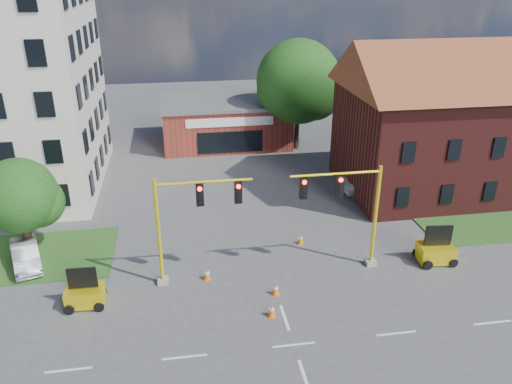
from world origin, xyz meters
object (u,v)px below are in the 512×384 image
(signal_mast_west, at_px, (189,218))
(pickup_white, at_px, (374,184))
(signal_mast_east, at_px, (348,206))
(trailer_east, at_px, (436,251))
(trailer_west, at_px, (85,294))

(signal_mast_west, height_order, pickup_white, signal_mast_west)
(signal_mast_east, height_order, trailer_east, signal_mast_east)
(signal_mast_east, distance_m, trailer_east, 6.36)
(signal_mast_west, height_order, trailer_east, signal_mast_west)
(signal_mast_west, distance_m, pickup_white, 17.69)
(signal_mast_east, height_order, pickup_white, signal_mast_east)
(signal_mast_east, xyz_separation_m, trailer_east, (5.49, -0.32, -3.20))
(trailer_west, bearing_deg, trailer_east, 4.84)
(pickup_white, bearing_deg, signal_mast_east, 148.73)
(signal_mast_west, distance_m, trailer_west, 6.57)
(signal_mast_west, bearing_deg, pickup_white, 34.53)
(signal_mast_east, bearing_deg, trailer_west, -174.53)
(trailer_east, bearing_deg, pickup_white, 95.50)
(trailer_west, relative_size, trailer_east, 0.93)
(signal_mast_west, relative_size, signal_mast_east, 1.00)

